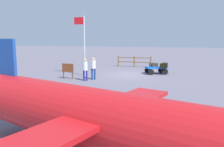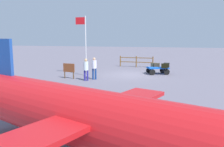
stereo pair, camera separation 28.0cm
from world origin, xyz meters
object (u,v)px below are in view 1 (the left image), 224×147
Objects in this scene: suitcase_olive at (155,65)px; suitcase_grey at (165,65)px; suitcase_maroon at (163,66)px; worker_lead at (85,68)px; signboard at (68,69)px; worker_trailing at (93,67)px; luggage_cart at (156,69)px; suitcase_dark at (152,65)px; airplane_near at (111,122)px; flagpole at (83,41)px.

suitcase_grey is (-0.86, 0.07, 0.03)m from suitcase_olive.
suitcase_maroon is (-0.75, 0.62, 0.02)m from suitcase_olive.
signboard is at bearing -14.78° from worker_lead.
luggage_cart is at bearing -136.94° from worker_trailing.
suitcase_grey is at bearing 173.48° from suitcase_dark.
worker_trailing is 12.53m from airplane_near.
worker_lead reaches higher than signboard.
suitcase_olive is 16.08m from airplane_near.
suitcase_dark is at bearing -6.52° from suitcase_grey.
suitcase_dark is at bearing -45.78° from luggage_cart.
signboard is (1.64, -0.43, -0.20)m from worker_lead.
suitcase_dark is 0.06× the size of airplane_near.
worker_trailing is (5.17, 4.37, 0.20)m from suitcase_grey.
suitcase_maroon is at bearing -91.42° from airplane_near.
suitcase_grey is 6.78m from worker_trailing.
signboard is (7.11, 4.05, -0.02)m from suitcase_maroon.
suitcase_grey is at bearing -91.76° from airplane_near.
suitcase_olive is 0.86m from suitcase_grey.
suitcase_maroon is 0.53× the size of signboard.
luggage_cart is at bearing -135.27° from worker_lead.
luggage_cart is 0.48m from suitcase_olive.
suitcase_maroon reaches higher than luggage_cart.
suitcase_olive is at bearing -143.71° from signboard.
suitcase_olive is 0.97m from suitcase_maroon.
suitcase_olive is at bearing -4.90° from suitcase_grey.
suitcase_grey is at bearing -101.37° from suitcase_maroon.
flagpole is (1.41, -1.47, 1.95)m from worker_trailing.
airplane_near is (-5.09, 10.96, 0.24)m from worker_lead.
suitcase_dark is (0.27, -0.06, 0.00)m from suitcase_olive.
flagpole is at bearing 27.53° from suitcase_olive.
airplane_near is 1.88× the size of flagpole.
worker_lead is (4.82, 4.78, 0.54)m from luggage_cart.
worker_lead reaches higher than luggage_cart.
suitcase_dark is 16.14m from airplane_near.
suitcase_maroon is at bearing -142.90° from worker_trailing.
luggage_cart is 1.25× the size of worker_trailing.
luggage_cart is 6.81m from worker_lead.
suitcase_olive is at bearing -73.12° from luggage_cart.
worker_lead is (4.72, 5.10, 0.20)m from suitcase_olive.
signboard is (7.22, 4.60, -0.03)m from suitcase_grey.
suitcase_maroon is 8.19m from signboard.
luggage_cart is at bearing 106.88° from suitcase_olive.
suitcase_dark is 1.14m from suitcase_grey.
luggage_cart is 3.64× the size of suitcase_dark.
worker_trailing is (-0.41, -0.65, 0.03)m from worker_lead.
suitcase_grey is 0.56m from suitcase_maroon.
airplane_near is at bearing 92.27° from suitcase_dark.
flagpole is at bearing 23.85° from suitcase_grey.
airplane_near is at bearing 90.98° from luggage_cart.
suitcase_olive is at bearing -88.69° from airplane_near.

